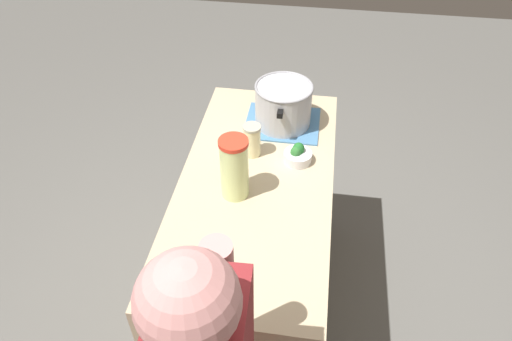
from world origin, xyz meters
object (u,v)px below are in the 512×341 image
Objects in this scene: cooking_pot at (283,104)px; mason_jar at (252,140)px; broccoli_bowl_center at (298,155)px; lemonade_pitcher at (234,168)px; broccoli_bowl_front at (170,284)px.

cooking_pot is 2.25× the size of mason_jar.
lemonade_pitcher is at bearing -44.03° from broccoli_bowl_center.
cooking_pot is 0.28m from broccoli_bowl_center.
cooking_pot reaches higher than broccoli_bowl_center.
mason_jar is at bearing -94.98° from broccoli_bowl_center.
cooking_pot is at bearing 155.75° from mason_jar.
cooking_pot is at bearing 164.93° from broccoli_bowl_front.
broccoli_bowl_center is at bearing 19.73° from cooking_pot.
cooking_pot is 2.80× the size of broccoli_bowl_center.
cooking_pot reaches higher than mason_jar.
lemonade_pitcher is 0.49m from broccoli_bowl_front.
broccoli_bowl_front is at bearing -14.74° from lemonade_pitcher.
broccoli_bowl_center is (-0.70, 0.35, -0.00)m from broccoli_bowl_front.
mason_jar is 0.73m from broccoli_bowl_front.
cooking_pot is 0.26m from mason_jar.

